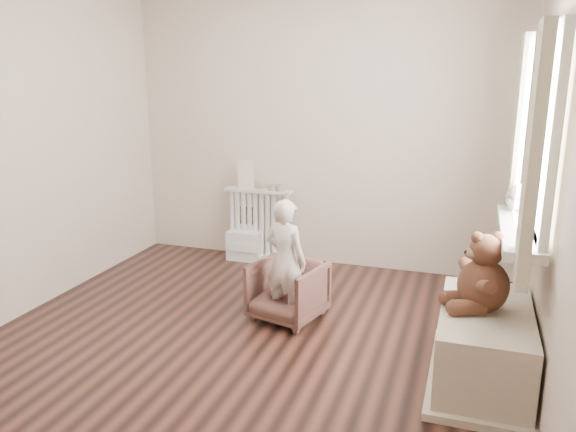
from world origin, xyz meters
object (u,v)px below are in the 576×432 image
(toy_vanity, at_px, (246,232))
(armchair, at_px, (288,291))
(radiator, at_px, (259,221))
(teddy_bear, at_px, (484,275))
(plush_cat, at_px, (516,196))
(child, at_px, (286,260))
(toy_bench, at_px, (483,350))

(toy_vanity, relative_size, armchair, 1.07)
(radiator, relative_size, toy_vanity, 1.34)
(toy_vanity, relative_size, teddy_bear, 1.13)
(armchair, bearing_deg, toy_vanity, 139.36)
(toy_vanity, distance_m, plush_cat, 2.63)
(armchair, distance_m, child, 0.26)
(toy_vanity, bearing_deg, toy_bench, -36.60)
(armchair, relative_size, teddy_bear, 1.06)
(armchair, relative_size, toy_bench, 0.50)
(radiator, height_order, plush_cat, plush_cat)
(radiator, height_order, teddy_bear, teddy_bear)
(radiator, xyz_separation_m, toy_vanity, (-0.13, -0.03, -0.11))
(child, bearing_deg, toy_bench, 178.05)
(toy_vanity, bearing_deg, armchair, -55.00)
(toy_vanity, distance_m, teddy_bear, 2.76)
(radiator, distance_m, toy_bench, 2.68)
(child, relative_size, plush_cat, 3.83)
(toy_bench, xyz_separation_m, teddy_bear, (-0.03, -0.01, 0.47))
(child, height_order, plush_cat, plush_cat)
(radiator, height_order, child, child)
(child, distance_m, teddy_bear, 1.42)
(radiator, bearing_deg, child, -60.88)
(toy_vanity, height_order, armchair, toy_vanity)
(radiator, height_order, toy_vanity, radiator)
(toy_vanity, height_order, toy_bench, toy_vanity)
(armchair, height_order, toy_bench, armchair)
(radiator, relative_size, armchair, 1.43)
(child, distance_m, plush_cat, 1.63)
(radiator, relative_size, teddy_bear, 1.51)
(radiator, relative_size, toy_bench, 0.72)
(plush_cat, bearing_deg, toy_bench, -101.49)
(toy_vanity, xyz_separation_m, toy_bench, (2.21, -1.64, -0.08))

